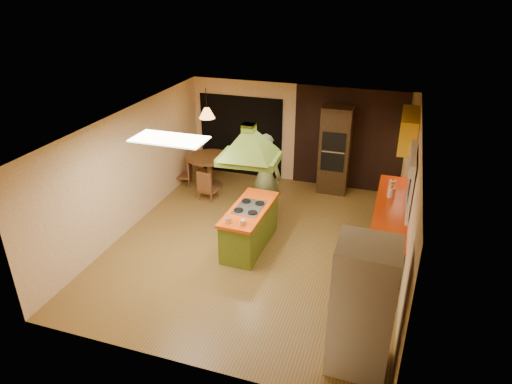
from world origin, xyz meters
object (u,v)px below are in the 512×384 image
(canister_large, at_px, (392,185))
(refrigerator, at_px, (363,307))
(dining_table, at_px, (209,165))
(wall_oven, at_px, (335,150))
(kitchen_island, at_px, (250,227))
(man, at_px, (265,177))

(canister_large, bearing_deg, refrigerator, -92.38)
(refrigerator, relative_size, dining_table, 1.78)
(wall_oven, height_order, canister_large, wall_oven)
(kitchen_island, height_order, canister_large, canister_large)
(wall_oven, bearing_deg, canister_large, -47.93)
(kitchen_island, relative_size, wall_oven, 0.80)
(man, xyz_separation_m, wall_oven, (1.17, 1.86, 0.09))
(refrigerator, relative_size, canister_large, 9.78)
(man, distance_m, refrigerator, 4.31)
(kitchen_island, bearing_deg, refrigerator, -43.29)
(kitchen_island, bearing_deg, man, 94.19)
(dining_table, bearing_deg, refrigerator, -48.11)
(man, height_order, canister_large, man)
(refrigerator, bearing_deg, wall_oven, 103.30)
(wall_oven, bearing_deg, man, -122.93)
(canister_large, bearing_deg, wall_oven, 132.72)
(kitchen_island, xyz_separation_m, wall_oven, (1.12, 3.05, 0.63))
(refrigerator, height_order, dining_table, refrigerator)
(refrigerator, xyz_separation_m, dining_table, (-4.21, 4.70, -0.39))
(man, height_order, dining_table, man)
(man, xyz_separation_m, dining_table, (-1.79, 1.13, -0.40))
(wall_oven, bearing_deg, refrigerator, -77.70)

